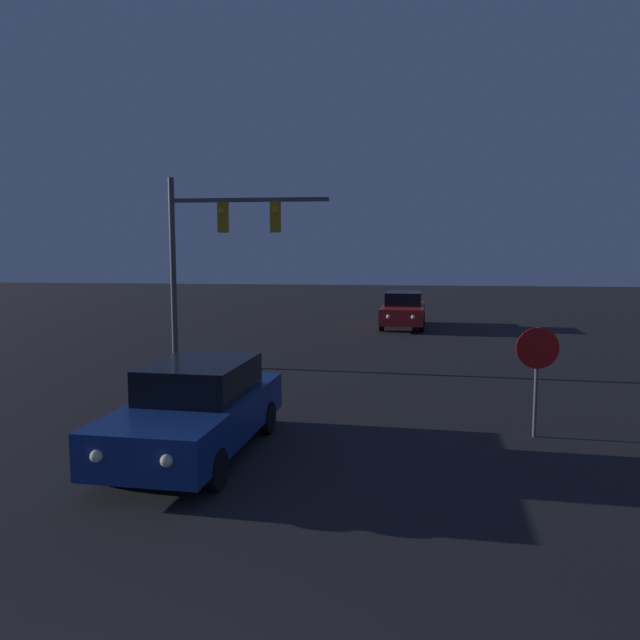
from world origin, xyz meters
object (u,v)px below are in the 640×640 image
at_px(car_near, 198,408).
at_px(car_far, 403,310).
at_px(stop_sign, 537,361).
at_px(traffic_signal_mast, 213,241).

distance_m(car_near, car_far, 18.84).
bearing_deg(car_far, stop_sign, 101.17).
bearing_deg(car_far, traffic_signal_mast, 63.80).
distance_m(car_far, stop_sign, 16.88).
height_order(car_near, stop_sign, stop_sign).
bearing_deg(traffic_signal_mast, car_near, -75.47).
height_order(car_near, traffic_signal_mast, traffic_signal_mast).
bearing_deg(car_near, traffic_signal_mast, -72.15).
relative_size(car_far, stop_sign, 2.31).
bearing_deg(car_near, car_far, -98.10).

